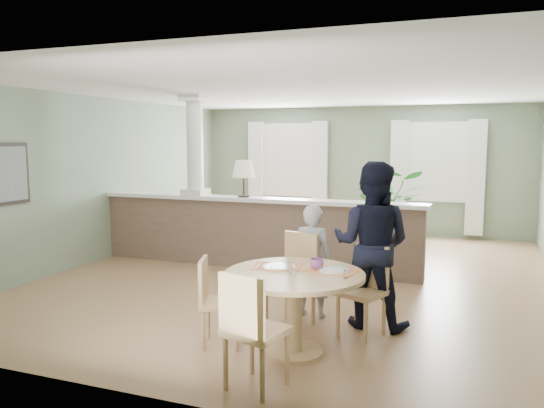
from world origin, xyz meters
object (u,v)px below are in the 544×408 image
at_px(houseplant, 390,206).
at_px(chair_far_boy, 294,275).
at_px(sofa, 317,230).
at_px(chair_far_man, 365,286).
at_px(chair_side, 214,297).
at_px(child_person, 312,261).
at_px(chair_near, 251,326).
at_px(dining_table, 295,289).
at_px(man_person, 372,245).

xyz_separation_m(houseplant, chair_far_boy, (-0.32, -4.99, -0.18)).
relative_size(sofa, chair_far_man, 3.07).
height_order(chair_far_man, chair_side, chair_far_man).
bearing_deg(child_person, chair_far_man, 154.77).
bearing_deg(chair_near, dining_table, -83.35).
relative_size(sofa, man_person, 1.58).
relative_size(sofa, chair_side, 3.27).
bearing_deg(chair_near, sofa, -66.68).
distance_m(chair_far_man, chair_side, 1.55).
xyz_separation_m(chair_far_boy, chair_far_man, (0.78, -0.02, -0.04)).
distance_m(houseplant, man_person, 4.77).
bearing_deg(man_person, chair_near, 76.23).
height_order(child_person, man_person, man_person).
relative_size(dining_table, chair_far_boy, 1.31).
distance_m(sofa, chair_far_man, 3.99).
bearing_deg(chair_far_man, man_person, 110.43).
relative_size(dining_table, chair_side, 1.51).
relative_size(dining_table, chair_near, 1.33).
height_order(dining_table, child_person, child_person).
relative_size(chair_far_man, child_person, 0.71).
xyz_separation_m(sofa, chair_far_boy, (0.77, -3.66, 0.14)).
bearing_deg(chair_far_boy, man_person, 35.68).
xyz_separation_m(dining_table, man_person, (0.52, 1.03, 0.26)).
bearing_deg(sofa, child_person, -78.44).
distance_m(sofa, child_person, 3.46).
xyz_separation_m(chair_far_boy, child_person, (0.10, 0.32, 0.09)).
relative_size(chair_far_boy, chair_near, 1.01).
bearing_deg(sofa, man_person, -68.65).
xyz_separation_m(sofa, man_person, (1.56, -3.42, 0.48)).
bearing_deg(chair_far_man, chair_side, -125.63).
relative_size(sofa, houseplant, 1.95).
bearing_deg(dining_table, houseplant, 89.49).
height_order(houseplant, chair_far_boy, houseplant).
height_order(houseplant, dining_table, houseplant).
xyz_separation_m(chair_side, man_person, (1.32, 1.09, 0.41)).
distance_m(houseplant, chair_far_man, 5.03).
relative_size(dining_table, chair_far_man, 1.41).
relative_size(houseplant, child_person, 1.13).
bearing_deg(man_person, chair_side, 43.90).
bearing_deg(chair_far_man, dining_table, -101.43).
bearing_deg(chair_side, chair_far_boy, -51.34).
xyz_separation_m(chair_far_man, child_person, (-0.67, 0.34, 0.14)).
bearing_deg(chair_near, child_person, -74.88).
relative_size(houseplant, man_person, 0.81).
bearing_deg(chair_side, sofa, -15.64).
relative_size(chair_far_boy, child_person, 0.77).
distance_m(dining_table, chair_near, 0.84).
distance_m(chair_near, child_person, 1.94).
distance_m(chair_far_man, child_person, 0.76).
relative_size(chair_far_man, chair_near, 0.94).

